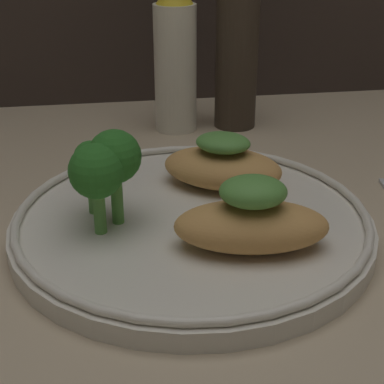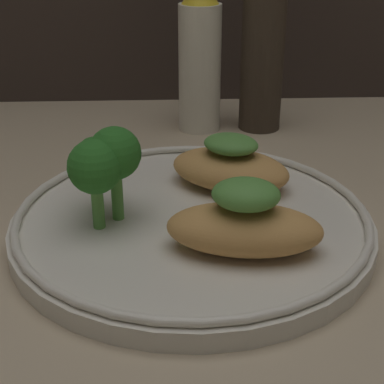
# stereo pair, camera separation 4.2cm
# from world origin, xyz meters

# --- Properties ---
(ground_plane) EXTENTS (1.80, 1.80, 0.01)m
(ground_plane) POSITION_xyz_m (0.00, 0.00, -0.01)
(ground_plane) COLOR tan
(plate) EXTENTS (0.26, 0.26, 0.02)m
(plate) POSITION_xyz_m (0.00, 0.00, 0.01)
(plate) COLOR silver
(plate) RESTS_ON ground_plane
(grilled_meat_front) EXTENTS (0.11, 0.06, 0.05)m
(grilled_meat_front) POSITION_xyz_m (0.03, -0.05, 0.03)
(grilled_meat_front) COLOR tan
(grilled_meat_front) RESTS_ON plate
(grilled_meat_middle) EXTENTS (0.11, 0.10, 0.04)m
(grilled_meat_middle) POSITION_xyz_m (0.03, 0.05, 0.03)
(grilled_meat_middle) COLOR tan
(grilled_meat_middle) RESTS_ON plate
(broccoli_bunch) EXTENTS (0.05, 0.06, 0.07)m
(broccoli_bunch) POSITION_xyz_m (-0.06, -0.00, 0.06)
(broccoli_bunch) COLOR #569942
(broccoli_bunch) RESTS_ON plate
(sauce_bottle) EXTENTS (0.04, 0.04, 0.16)m
(sauce_bottle) POSITION_xyz_m (0.02, 0.23, 0.08)
(sauce_bottle) COLOR silver
(sauce_bottle) RESTS_ON ground_plane
(pepper_grinder) EXTENTS (0.04, 0.04, 0.19)m
(pepper_grinder) POSITION_xyz_m (0.08, 0.23, 0.09)
(pepper_grinder) COLOR #382D23
(pepper_grinder) RESTS_ON ground_plane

